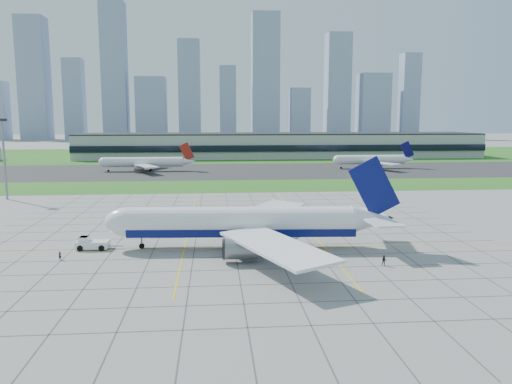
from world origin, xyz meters
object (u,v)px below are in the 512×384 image
(distant_jet_2, at_px, (372,160))
(pushback_tug, at_px, (91,244))
(light_mast, at_px, (4,149))
(crew_far, at_px, (384,261))
(distant_jet_1, at_px, (145,162))
(airliner, at_px, (244,223))
(crew_near, at_px, (60,256))

(distant_jet_2, bearing_deg, pushback_tug, -124.88)
(light_mast, xyz_separation_m, crew_far, (95.73, -80.97, -15.22))
(distant_jet_1, bearing_deg, light_mast, -111.64)
(light_mast, xyz_separation_m, distant_jet_2, (147.12, 86.40, -11.70))
(light_mast, height_order, airliner, light_mast)
(airliner, xyz_separation_m, distant_jet_2, (75.28, 153.03, -0.56))
(crew_near, bearing_deg, distant_jet_2, 13.40)
(crew_far, height_order, distant_jet_1, distant_jet_1)
(airliner, relative_size, distant_jet_1, 1.36)
(airliner, relative_size, pushback_tug, 6.41)
(light_mast, relative_size, distant_jet_1, 0.59)
(crew_far, bearing_deg, light_mast, 152.09)
(distant_jet_1, relative_size, distant_jet_2, 1.03)
(light_mast, xyz_separation_m, airliner, (71.84, -66.63, -11.13))
(light_mast, height_order, distant_jet_1, light_mast)
(crew_near, height_order, distant_jet_1, distant_jet_1)
(light_mast, distance_m, pushback_tug, 78.61)
(crew_near, bearing_deg, crew_far, -50.58)
(pushback_tug, distance_m, distant_jet_1, 147.22)
(airliner, bearing_deg, pushback_tug, -179.51)
(airliner, height_order, crew_far, airliner)
(distant_jet_2, bearing_deg, airliner, -116.19)
(pushback_tug, distance_m, distant_jet_2, 184.55)
(pushback_tug, xyz_separation_m, distant_jet_1, (-9.11, 146.90, 3.35))
(pushback_tug, xyz_separation_m, distant_jet_2, (105.50, 151.38, 3.35))
(pushback_tug, height_order, crew_far, pushback_tug)
(light_mast, height_order, crew_far, light_mast)
(crew_far, bearing_deg, distant_jet_1, 123.52)
(crew_far, relative_size, distant_jet_1, 0.04)
(airliner, bearing_deg, light_mast, 140.78)
(pushback_tug, relative_size, distant_jet_2, 0.22)
(crew_near, distance_m, crew_far, 58.67)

